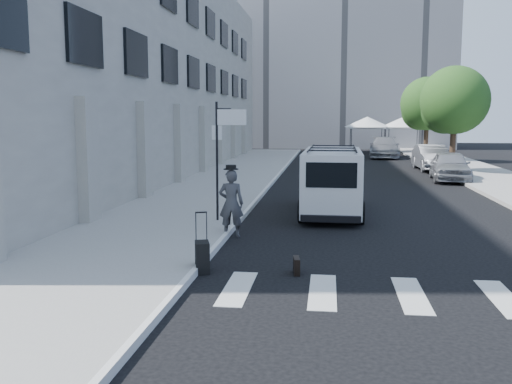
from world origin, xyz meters
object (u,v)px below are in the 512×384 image
(parked_car_a, at_px, (450,166))
(parked_car_b, at_px, (431,158))
(suitcase, at_px, (202,257))
(parked_car_c, at_px, (384,147))
(businessman, at_px, (231,203))
(briefcase, at_px, (296,266))
(cargo_van, at_px, (332,180))

(parked_car_a, xyz_separation_m, parked_car_b, (0.07, 5.69, 0.02))
(suitcase, height_order, parked_car_c, parked_car_c)
(parked_car_b, bearing_deg, businessman, -114.67)
(parked_car_c, bearing_deg, parked_car_b, -75.81)
(suitcase, bearing_deg, businessman, 73.44)
(briefcase, distance_m, parked_car_c, 34.58)
(briefcase, height_order, parked_car_c, parked_car_c)
(parked_car_a, bearing_deg, cargo_van, -114.21)
(businessman, xyz_separation_m, cargo_van, (2.70, 4.18, 0.19))
(parked_car_b, xyz_separation_m, parked_car_c, (-1.80, 10.46, 0.03))
(cargo_van, bearing_deg, suitcase, -108.21)
(briefcase, height_order, parked_car_b, parked_car_b)
(businessman, height_order, suitcase, businessman)
(cargo_van, height_order, parked_car_b, cargo_van)
(parked_car_c, bearing_deg, parked_car_a, -79.46)
(briefcase, xyz_separation_m, suitcase, (-1.95, -0.15, 0.16))
(businessman, bearing_deg, parked_car_c, -106.62)
(parked_car_b, bearing_deg, parked_car_c, 98.24)
(briefcase, relative_size, parked_car_c, 0.08)
(businessman, distance_m, parked_car_a, 17.01)
(businessman, xyz_separation_m, suitcase, (-0.00, -3.56, -0.58))
(cargo_van, bearing_deg, parked_car_b, 70.72)
(parked_car_a, height_order, parked_car_b, parked_car_b)
(cargo_van, height_order, parked_car_c, cargo_van)
(briefcase, distance_m, suitcase, 1.96)
(suitcase, relative_size, parked_car_b, 0.27)
(parked_car_a, bearing_deg, parked_car_b, 94.52)
(suitcase, bearing_deg, parked_car_a, 48.11)
(briefcase, bearing_deg, suitcase, 177.35)
(parked_car_c, bearing_deg, suitcase, -96.92)
(businessman, bearing_deg, parked_car_a, -124.47)
(parked_car_a, distance_m, parked_car_b, 5.69)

